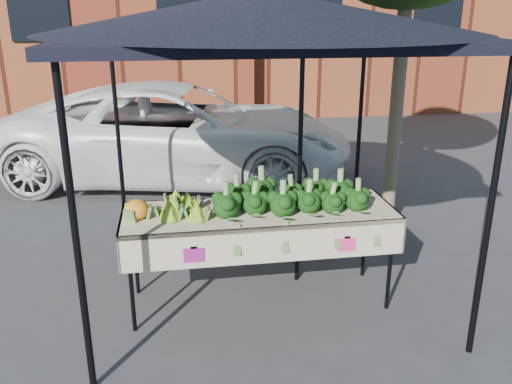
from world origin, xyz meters
The scene contains 8 objects.
ground centered at (0.00, 0.00, 0.00)m, with size 90.00×90.00×0.00m, color #313133.
table centered at (-0.09, 0.12, 0.45)m, with size 2.41×0.83×0.90m.
canopy centered at (0.00, 0.55, 1.37)m, with size 3.16×3.16×2.74m, color black, non-canonical shape.
broccoli_heap centered at (0.19, 0.14, 1.05)m, with size 1.40×0.60×0.29m, color #15350C.
romanesco_cluster centered at (-0.75, 0.15, 1.01)m, with size 0.45×0.59×0.22m, color #78A623.
cauliflower_pair centered at (-1.14, 0.07, 1.00)m, with size 0.22×0.22×0.20m, color orange.
vehicle centered at (-0.77, 4.03, 2.68)m, with size 2.47×1.49×5.36m, color white.
street_tree centered at (1.73, 1.59, 2.24)m, with size 2.28×2.28×4.49m, color #1E4C14, non-canonical shape.
Camera 1 is at (-0.75, -4.24, 2.60)m, focal length 37.69 mm.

